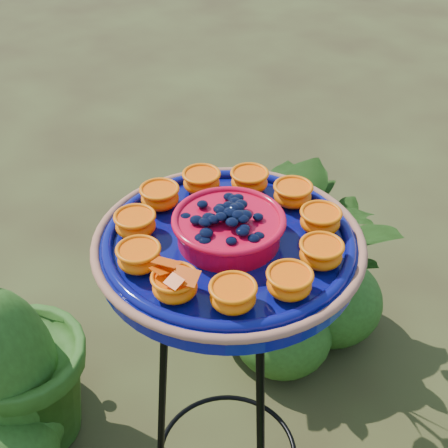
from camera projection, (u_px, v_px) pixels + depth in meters
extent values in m
torus|color=black|center=(229.00, 263.00, 1.16)|extent=(0.33, 0.33, 0.02)
cylinder|color=black|center=(261.00, 373.00, 1.54)|extent=(0.04, 0.09, 0.93)
cylinder|color=black|center=(162.00, 415.00, 1.45)|extent=(0.08, 0.08, 0.93)
cylinder|color=#080C62|center=(229.00, 249.00, 1.14)|extent=(0.58, 0.58, 0.04)
torus|color=#A35C49|center=(229.00, 241.00, 1.13)|extent=(0.50, 0.50, 0.02)
torus|color=#080C62|center=(229.00, 239.00, 1.13)|extent=(0.46, 0.46, 0.02)
cylinder|color=red|center=(229.00, 230.00, 1.12)|extent=(0.23, 0.23, 0.05)
torus|color=red|center=(229.00, 219.00, 1.10)|extent=(0.20, 0.20, 0.01)
ellipsoid|color=black|center=(229.00, 217.00, 1.10)|extent=(0.16, 0.16, 0.03)
ellipsoid|color=#FE7302|center=(321.00, 255.00, 1.07)|extent=(0.07, 0.07, 0.04)
cylinder|color=#FF6505|center=(322.00, 247.00, 1.06)|extent=(0.07, 0.07, 0.01)
ellipsoid|color=#FE7302|center=(320.00, 222.00, 1.14)|extent=(0.07, 0.07, 0.04)
cylinder|color=#FF6505|center=(321.00, 214.00, 1.13)|extent=(0.07, 0.07, 0.01)
ellipsoid|color=#FE7302|center=(293.00, 196.00, 1.21)|extent=(0.07, 0.07, 0.04)
cylinder|color=#FF6505|center=(293.00, 188.00, 1.20)|extent=(0.07, 0.07, 0.01)
ellipsoid|color=#FE7302|center=(249.00, 182.00, 1.25)|extent=(0.07, 0.07, 0.04)
cylinder|color=#FF6505|center=(250.00, 174.00, 1.24)|extent=(0.07, 0.07, 0.01)
ellipsoid|color=#FE7302|center=(202.00, 183.00, 1.25)|extent=(0.07, 0.07, 0.04)
cylinder|color=#FF6505|center=(201.00, 175.00, 1.24)|extent=(0.07, 0.07, 0.01)
ellipsoid|color=#FE7302|center=(160.00, 198.00, 1.21)|extent=(0.07, 0.07, 0.04)
cylinder|color=#FF6505|center=(159.00, 190.00, 1.19)|extent=(0.07, 0.07, 0.01)
ellipsoid|color=#FE7302|center=(136.00, 226.00, 1.13)|extent=(0.07, 0.07, 0.04)
cylinder|color=#FF6505|center=(135.00, 218.00, 1.12)|extent=(0.07, 0.07, 0.01)
ellipsoid|color=#FE7302|center=(139.00, 259.00, 1.06)|extent=(0.07, 0.07, 0.04)
cylinder|color=#FF6505|center=(138.00, 251.00, 1.05)|extent=(0.07, 0.07, 0.01)
ellipsoid|color=#FE7302|center=(175.00, 287.00, 1.00)|extent=(0.07, 0.07, 0.04)
cylinder|color=#FF6505|center=(174.00, 279.00, 0.99)|extent=(0.07, 0.07, 0.01)
ellipsoid|color=#FE7302|center=(233.00, 297.00, 0.98)|extent=(0.07, 0.07, 0.04)
cylinder|color=#FF6505|center=(233.00, 289.00, 0.97)|extent=(0.07, 0.07, 0.01)
ellipsoid|color=#FE7302|center=(289.00, 285.00, 1.01)|extent=(0.07, 0.07, 0.04)
cylinder|color=#FF6505|center=(290.00, 276.00, 1.00)|extent=(0.07, 0.07, 0.01)
cylinder|color=black|center=(174.00, 273.00, 0.98)|extent=(0.02, 0.03, 0.00)
cube|color=#FB4905|center=(167.00, 262.00, 1.00)|extent=(0.05, 0.05, 0.01)
cube|color=#FB4905|center=(186.00, 276.00, 0.97)|extent=(0.05, 0.05, 0.01)
imported|color=#224311|center=(293.00, 248.00, 2.05)|extent=(0.87, 0.81, 0.79)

